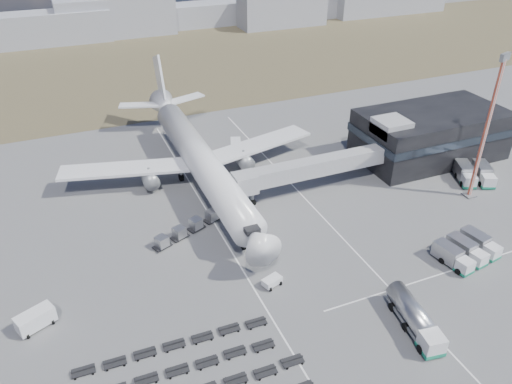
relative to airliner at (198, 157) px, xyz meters
name	(u,v)px	position (x,y,z in m)	size (l,w,h in m)	color
ground	(266,284)	(0.00, -32.38, -5.29)	(420.00, 420.00, 0.00)	#565659
grass_strip	(127,68)	(0.00, 77.62, -5.29)	(420.00, 90.00, 0.01)	#443D29
lane_markings	(316,256)	(9.77, -29.38, -5.29)	(47.12, 110.00, 0.01)	silver
terminal	(430,133)	(47.77, -8.41, -0.04)	(30.40, 16.40, 11.00)	black
jet_bridge	(301,170)	(15.90, -11.95, -0.24)	(30.30, 3.80, 7.05)	#939399
airliner	(198,157)	(0.00, 0.00, 0.00)	(51.59, 64.53, 17.62)	silver
skyline	(160,11)	(20.66, 117.13, 3.33)	(311.11, 25.68, 25.77)	#8E909B
fuel_tanker	(415,318)	(14.25, -47.42, -3.54)	(4.30, 11.13, 3.51)	silver
pushback_tug	(272,282)	(0.67, -32.92, -4.63)	(2.83, 1.59, 1.32)	silver
utility_van	(36,320)	(-30.80, -28.41, -4.03)	(4.81, 2.18, 2.53)	silver
catering_truck	(236,148)	(10.78, 8.45, -4.02)	(3.87, 5.83, 2.48)	silver
service_trucks_near	(467,250)	(30.90, -38.65, -3.87)	(9.54, 7.80, 2.62)	silver
service_trucks_far	(474,174)	(49.27, -20.63, -3.71)	(8.48, 9.09, 2.92)	silver
uld_row	(188,228)	(-6.96, -16.12, -4.19)	(12.96, 6.79, 1.85)	black
floodlight_mast	(486,130)	(44.63, -24.68, 8.04)	(2.53, 2.05, 26.60)	#B9381D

